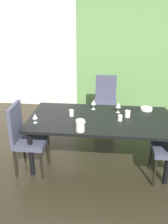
{
  "coord_description": "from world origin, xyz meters",
  "views": [
    {
      "loc": [
        0.5,
        -2.74,
        2.24
      ],
      "look_at": [
        0.15,
        0.54,
        0.85
      ],
      "focal_mm": 40.0,
      "sensor_mm": 36.0,
      "label": 1
    }
  ],
  "objects_px": {
    "chair_head_far": "(105,98)",
    "wine_glass_corner": "(118,105)",
    "chair_left_near": "(25,136)",
    "serving_bowl_right": "(146,109)",
    "pitcher_near_window": "(80,126)",
    "cup_east": "(120,118)",
    "cup_west": "(71,113)",
    "wine_glass_center": "(93,103)",
    "dining_table": "(100,122)",
    "cup_south": "(128,114)",
    "wine_glass_left": "(35,116)"
  },
  "relations": [
    {
      "from": "chair_head_far",
      "to": "wine_glass_corner",
      "type": "distance_m",
      "value": 1.26
    },
    {
      "from": "cup_west",
      "to": "cup_east",
      "type": "height_order",
      "value": "cup_west"
    },
    {
      "from": "dining_table",
      "to": "chair_head_far",
      "type": "distance_m",
      "value": 1.44
    },
    {
      "from": "chair_left_near",
      "to": "wine_glass_center",
      "type": "xyz_separation_m",
      "value": [
        0.92,
        0.65,
        0.29
      ]
    },
    {
      "from": "wine_glass_left",
      "to": "serving_bowl_right",
      "type": "bearing_deg",
      "value": 21.86
    },
    {
      "from": "wine_glass_corner",
      "to": "cup_south",
      "type": "bearing_deg",
      "value": -49.18
    },
    {
      "from": "serving_bowl_right",
      "to": "cup_south",
      "type": "distance_m",
      "value": 0.44
    },
    {
      "from": "cup_east",
      "to": "cup_south",
      "type": "relative_size",
      "value": 0.86
    },
    {
      "from": "pitcher_near_window",
      "to": "cup_east",
      "type": "bearing_deg",
      "value": 36.23
    },
    {
      "from": "chair_head_far",
      "to": "chair_left_near",
      "type": "xyz_separation_m",
      "value": [
        -1.09,
        -1.76,
        0.01
      ]
    },
    {
      "from": "cup_west",
      "to": "cup_east",
      "type": "xyz_separation_m",
      "value": [
        0.71,
        -0.09,
        -0.01
      ]
    },
    {
      "from": "wine_glass_corner",
      "to": "serving_bowl_right",
      "type": "relative_size",
      "value": 0.91
    },
    {
      "from": "wine_glass_center",
      "to": "cup_south",
      "type": "relative_size",
      "value": 1.58
    },
    {
      "from": "serving_bowl_right",
      "to": "cup_west",
      "type": "relative_size",
      "value": 1.87
    },
    {
      "from": "wine_glass_corner",
      "to": "serving_bowl_right",
      "type": "bearing_deg",
      "value": 18.13
    },
    {
      "from": "cup_west",
      "to": "pitcher_near_window",
      "type": "bearing_deg",
      "value": -68.05
    },
    {
      "from": "wine_glass_corner",
      "to": "pitcher_near_window",
      "type": "bearing_deg",
      "value": -126.33
    },
    {
      "from": "wine_glass_left",
      "to": "wine_glass_corner",
      "type": "bearing_deg",
      "value": 23.25
    },
    {
      "from": "wine_glass_center",
      "to": "serving_bowl_right",
      "type": "height_order",
      "value": "wine_glass_center"
    },
    {
      "from": "wine_glass_corner",
      "to": "pitcher_near_window",
      "type": "relative_size",
      "value": 1.03
    },
    {
      "from": "wine_glass_center",
      "to": "chair_head_far",
      "type": "bearing_deg",
      "value": 81.37
    },
    {
      "from": "dining_table",
      "to": "serving_bowl_right",
      "type": "height_order",
      "value": "serving_bowl_right"
    },
    {
      "from": "dining_table",
      "to": "pitcher_near_window",
      "type": "bearing_deg",
      "value": -117.64
    },
    {
      "from": "chair_left_near",
      "to": "wine_glass_left",
      "type": "bearing_deg",
      "value": 113.22
    },
    {
      "from": "chair_left_near",
      "to": "wine_glass_left",
      "type": "distance_m",
      "value": 0.32
    },
    {
      "from": "dining_table",
      "to": "wine_glass_corner",
      "type": "distance_m",
      "value": 0.41
    },
    {
      "from": "wine_glass_corner",
      "to": "cup_east",
      "type": "xyz_separation_m",
      "value": [
        0.02,
        -0.3,
        -0.08
      ]
    },
    {
      "from": "wine_glass_left",
      "to": "wine_glass_center",
      "type": "relative_size",
      "value": 0.88
    },
    {
      "from": "cup_east",
      "to": "wine_glass_left",
      "type": "bearing_deg",
      "value": -170.41
    },
    {
      "from": "wine_glass_left",
      "to": "serving_bowl_right",
      "type": "height_order",
      "value": "wine_glass_left"
    },
    {
      "from": "cup_east",
      "to": "cup_south",
      "type": "xyz_separation_m",
      "value": [
        0.11,
        0.14,
        0.01
      ]
    },
    {
      "from": "cup_east",
      "to": "cup_south",
      "type": "bearing_deg",
      "value": 52.0
    },
    {
      "from": "chair_head_far",
      "to": "cup_east",
      "type": "height_order",
      "value": "chair_head_far"
    },
    {
      "from": "chair_head_far",
      "to": "pitcher_near_window",
      "type": "height_order",
      "value": "chair_head_far"
    },
    {
      "from": "cup_west",
      "to": "cup_east",
      "type": "bearing_deg",
      "value": -7.18
    },
    {
      "from": "wine_glass_center",
      "to": "wine_glass_corner",
      "type": "relative_size",
      "value": 0.94
    },
    {
      "from": "serving_bowl_right",
      "to": "pitcher_near_window",
      "type": "distance_m",
      "value": 1.26
    },
    {
      "from": "cup_east",
      "to": "cup_west",
      "type": "bearing_deg",
      "value": 172.82
    },
    {
      "from": "serving_bowl_right",
      "to": "dining_table",
      "type": "bearing_deg",
      "value": -151.79
    },
    {
      "from": "chair_head_far",
      "to": "cup_south",
      "type": "height_order",
      "value": "chair_head_far"
    },
    {
      "from": "chair_head_far",
      "to": "cup_east",
      "type": "xyz_separation_m",
      "value": [
        0.24,
        -1.49,
        0.23
      ]
    },
    {
      "from": "chair_left_near",
      "to": "serving_bowl_right",
      "type": "distance_m",
      "value": 1.9
    },
    {
      "from": "wine_glass_left",
      "to": "wine_glass_corner",
      "type": "xyz_separation_m",
      "value": [
        1.16,
        0.5,
        0.02
      ]
    },
    {
      "from": "wine_glass_corner",
      "to": "cup_east",
      "type": "relative_size",
      "value": 1.96
    },
    {
      "from": "dining_table",
      "to": "cup_west",
      "type": "bearing_deg",
      "value": 176.13
    },
    {
      "from": "pitcher_near_window",
      "to": "serving_bowl_right",
      "type": "bearing_deg",
      "value": 41.14
    },
    {
      "from": "chair_left_near",
      "to": "wine_glass_left",
      "type": "xyz_separation_m",
      "value": [
        0.15,
        0.06,
        0.27
      ]
    },
    {
      "from": "dining_table",
      "to": "chair_left_near",
      "type": "bearing_deg",
      "value": -162.65
    },
    {
      "from": "cup_west",
      "to": "cup_south",
      "type": "distance_m",
      "value": 0.83
    },
    {
      "from": "cup_west",
      "to": "serving_bowl_right",
      "type": "bearing_deg",
      "value": 17.31
    }
  ]
}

